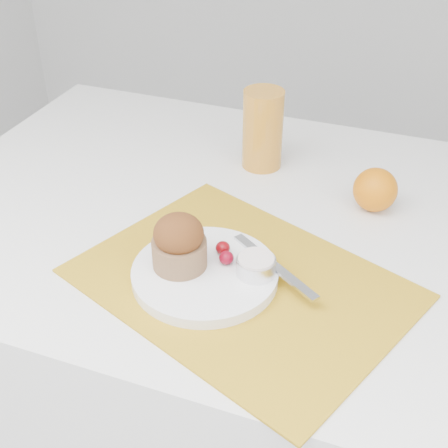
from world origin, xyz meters
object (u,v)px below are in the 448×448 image
at_px(plate, 205,274).
at_px(orange, 375,190).
at_px(table, 252,368).
at_px(muffin, 179,243).
at_px(juice_glass, 263,129).

xyz_separation_m(plate, orange, (0.20, 0.28, 0.03)).
distance_m(table, orange, 0.46).
xyz_separation_m(table, plate, (-0.02, -0.19, 0.39)).
distance_m(table, plate, 0.43).
height_order(orange, muffin, muffin).
bearing_deg(table, juice_glass, 105.77).
distance_m(orange, juice_glass, 0.24).
height_order(table, orange, orange).
bearing_deg(orange, table, -151.96).
xyz_separation_m(table, juice_glass, (-0.05, 0.17, 0.45)).
relative_size(juice_glass, muffin, 1.72).
bearing_deg(plate, table, 83.66).
bearing_deg(muffin, plate, 3.90).
relative_size(table, plate, 5.55).
relative_size(plate, muffin, 2.45).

